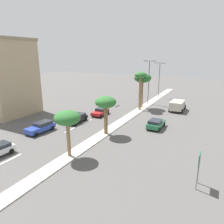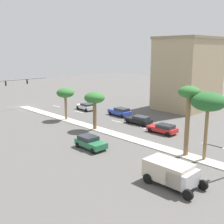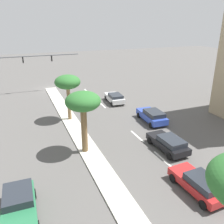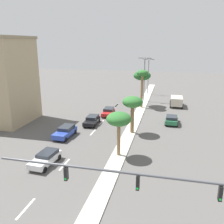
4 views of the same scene
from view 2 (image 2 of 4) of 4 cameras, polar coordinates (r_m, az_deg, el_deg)
name	(u,v)px [view 2 (image 2 of 4)]	position (r m, az deg, el deg)	size (l,w,h in m)	color
ground_plane	(110,133)	(40.59, -0.31, -4.34)	(160.00, 160.00, 0.00)	#565451
median_curb	(152,145)	(35.74, 8.21, -6.73)	(1.80, 68.38, 0.12)	beige
lane_stripe_near	(56,106)	(61.27, -11.25, 1.18)	(0.20, 2.80, 0.01)	silver
lane_stripe_mid	(79,112)	(54.95, -6.78, 0.05)	(0.20, 2.80, 0.01)	silver
lane_stripe_right	(118,122)	(47.10, 1.16, -1.96)	(0.20, 2.80, 0.01)	silver
lane_stripe_outboard	(139,127)	(43.98, 5.58, -3.06)	(0.20, 2.80, 0.01)	silver
lane_stripe_left	(212,145)	(37.72, 19.66, -6.41)	(0.20, 2.80, 0.01)	silver
lane_stripe_inboard	(213,146)	(37.63, 19.96, -6.47)	(0.20, 2.80, 0.01)	silver
commercial_building	(188,73)	(59.37, 15.22, 7.63)	(13.06, 9.52, 14.34)	tan
palm_tree_right	(65,94)	(48.07, -9.48, 3.73)	(2.97, 2.97, 5.39)	olive
palm_tree_front	(95,99)	(41.49, -3.58, 2.65)	(3.05, 3.05, 5.60)	brown
palm_tree_leading	(189,99)	(31.62, 15.38, 2.64)	(2.41, 2.41, 7.87)	olive
palm_tree_center	(208,102)	(30.88, 18.99, 1.85)	(3.65, 3.65, 7.39)	olive
sedan_green_inboard	(90,142)	(34.39, -4.46, -6.13)	(2.15, 4.22, 1.49)	#287047
sedan_white_front	(86,106)	(56.35, -5.36, 1.16)	(2.23, 4.51, 1.36)	silver
sedan_blue_leading	(120,111)	(51.12, 1.67, 0.10)	(2.22, 4.67, 1.50)	#2D47AD
sedan_red_rear	(163,128)	(41.04, 10.35, -3.29)	(2.15, 4.41, 1.37)	red
sedan_black_center	(139,120)	(45.52, 5.54, -1.57)	(2.12, 4.53, 1.38)	black
box_truck	(172,173)	(25.72, 12.17, -11.99)	(2.68, 5.26, 2.11)	silver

